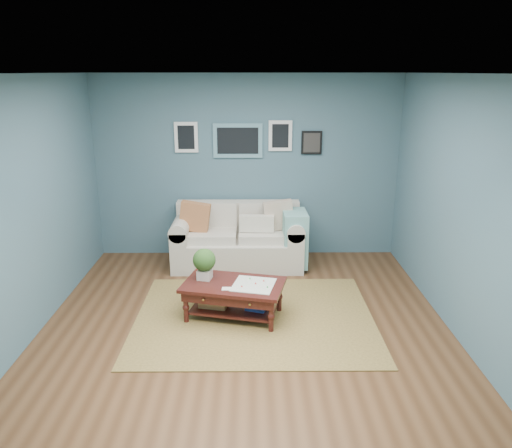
{
  "coord_description": "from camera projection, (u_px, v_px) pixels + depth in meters",
  "views": [
    {
      "loc": [
        0.08,
        -4.83,
        2.72
      ],
      "look_at": [
        0.12,
        1.0,
        0.93
      ],
      "focal_mm": 35.0,
      "sensor_mm": 36.0,
      "label": 1
    }
  ],
  "objects": [
    {
      "name": "room_shell",
      "position": [
        244.0,
        211.0,
        5.07
      ],
      "size": [
        5.0,
        5.02,
        2.7
      ],
      "color": "brown",
      "rests_on": "ground"
    },
    {
      "name": "area_rug",
      "position": [
        255.0,
        317.0,
        5.74
      ],
      "size": [
        2.71,
        2.17,
        0.01
      ],
      "primitive_type": "cube",
      "color": "brown",
      "rests_on": "ground"
    },
    {
      "name": "coffee_table",
      "position": [
        229.0,
        288.0,
        5.69
      ],
      "size": [
        1.24,
        0.89,
        0.79
      ],
      "rotation": [
        0.0,
        0.0,
        -0.23
      ],
      "color": "black",
      "rests_on": "ground"
    },
    {
      "name": "loveseat",
      "position": [
        244.0,
        238.0,
        7.24
      ],
      "size": [
        1.91,
        0.87,
        0.98
      ],
      "color": "beige",
      "rests_on": "ground"
    }
  ]
}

